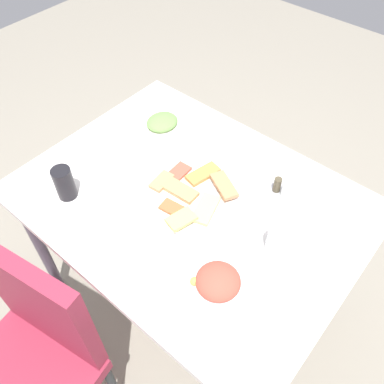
{
  "coord_description": "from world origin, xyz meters",
  "views": [
    {
      "loc": [
        -0.59,
        0.68,
        1.81
      ],
      "look_at": [
        -0.0,
        -0.0,
        0.77
      ],
      "focal_mm": 38.11,
      "sensor_mm": 36.0,
      "label": 1
    }
  ],
  "objects_px": {
    "drinking_glass": "(279,240)",
    "condiment_caddy": "(280,191)",
    "paper_napkin": "(108,168)",
    "pide_platter": "(193,194)",
    "spoon": "(104,170)",
    "salad_plate_greens": "(162,123)",
    "dining_table": "(191,212)",
    "salad_plate_rice": "(218,282)",
    "soda_can": "(64,183)",
    "dining_chair": "(30,354)",
    "fork": "(111,165)"
  },
  "relations": [
    {
      "from": "fork",
      "to": "condiment_caddy",
      "type": "xyz_separation_m",
      "value": [
        -0.55,
        -0.28,
        0.02
      ]
    },
    {
      "from": "fork",
      "to": "condiment_caddy",
      "type": "bearing_deg",
      "value": -131.06
    },
    {
      "from": "condiment_caddy",
      "to": "salad_plate_greens",
      "type": "bearing_deg",
      "value": -0.44
    },
    {
      "from": "dining_table",
      "to": "salad_plate_greens",
      "type": "distance_m",
      "value": 0.41
    },
    {
      "from": "salad_plate_rice",
      "to": "dining_table",
      "type": "bearing_deg",
      "value": -36.61
    },
    {
      "from": "pide_platter",
      "to": "salad_plate_greens",
      "type": "bearing_deg",
      "value": -31.44
    },
    {
      "from": "soda_can",
      "to": "paper_napkin",
      "type": "bearing_deg",
      "value": -92.69
    },
    {
      "from": "dining_table",
      "to": "soda_can",
      "type": "height_order",
      "value": "soda_can"
    },
    {
      "from": "pide_platter",
      "to": "soda_can",
      "type": "relative_size",
      "value": 2.76
    },
    {
      "from": "salad_plate_rice",
      "to": "spoon",
      "type": "relative_size",
      "value": 1.11
    },
    {
      "from": "soda_can",
      "to": "paper_napkin",
      "type": "distance_m",
      "value": 0.18
    },
    {
      "from": "condiment_caddy",
      "to": "soda_can",
      "type": "bearing_deg",
      "value": 40.32
    },
    {
      "from": "dining_table",
      "to": "salad_plate_rice",
      "type": "bearing_deg",
      "value": 143.39
    },
    {
      "from": "dining_table",
      "to": "soda_can",
      "type": "xyz_separation_m",
      "value": [
        0.33,
        0.26,
        0.14
      ]
    },
    {
      "from": "dining_chair",
      "to": "spoon",
      "type": "distance_m",
      "value": 0.66
    },
    {
      "from": "pide_platter",
      "to": "spoon",
      "type": "xyz_separation_m",
      "value": [
        0.32,
        0.12,
        -0.01
      ]
    },
    {
      "from": "pide_platter",
      "to": "condiment_caddy",
      "type": "distance_m",
      "value": 0.3
    },
    {
      "from": "paper_napkin",
      "to": "drinking_glass",
      "type": "bearing_deg",
      "value": -171.52
    },
    {
      "from": "dining_chair",
      "to": "pide_platter",
      "type": "height_order",
      "value": "dining_chair"
    },
    {
      "from": "dining_chair",
      "to": "soda_can",
      "type": "relative_size",
      "value": 7.28
    },
    {
      "from": "soda_can",
      "to": "pide_platter",
      "type": "bearing_deg",
      "value": -140.53
    },
    {
      "from": "dining_chair",
      "to": "pide_platter",
      "type": "xyz_separation_m",
      "value": [
        -0.1,
        -0.68,
        0.25
      ]
    },
    {
      "from": "fork",
      "to": "spoon",
      "type": "xyz_separation_m",
      "value": [
        0.0,
        0.04,
        0.0
      ]
    },
    {
      "from": "salad_plate_greens",
      "to": "spoon",
      "type": "bearing_deg",
      "value": 91.63
    },
    {
      "from": "dining_chair",
      "to": "soda_can",
      "type": "distance_m",
      "value": 0.56
    },
    {
      "from": "dining_table",
      "to": "salad_plate_rice",
      "type": "xyz_separation_m",
      "value": [
        -0.27,
        0.2,
        0.1
      ]
    },
    {
      "from": "pide_platter",
      "to": "drinking_glass",
      "type": "relative_size",
      "value": 3.02
    },
    {
      "from": "salad_plate_greens",
      "to": "dining_table",
      "type": "bearing_deg",
      "value": 147.38
    },
    {
      "from": "paper_napkin",
      "to": "spoon",
      "type": "distance_m",
      "value": 0.02
    },
    {
      "from": "dining_chair",
      "to": "spoon",
      "type": "bearing_deg",
      "value": -68.39
    },
    {
      "from": "salad_plate_greens",
      "to": "spoon",
      "type": "distance_m",
      "value": 0.32
    },
    {
      "from": "pide_platter",
      "to": "salad_plate_rice",
      "type": "bearing_deg",
      "value": 142.16
    },
    {
      "from": "dining_table",
      "to": "salad_plate_rice",
      "type": "distance_m",
      "value": 0.36
    },
    {
      "from": "salad_plate_rice",
      "to": "spoon",
      "type": "height_order",
      "value": "salad_plate_rice"
    },
    {
      "from": "pide_platter",
      "to": "paper_napkin",
      "type": "xyz_separation_m",
      "value": [
        0.32,
        0.1,
        -0.01
      ]
    },
    {
      "from": "pide_platter",
      "to": "spoon",
      "type": "bearing_deg",
      "value": 19.86
    },
    {
      "from": "drinking_glass",
      "to": "condiment_caddy",
      "type": "height_order",
      "value": "drinking_glass"
    },
    {
      "from": "pide_platter",
      "to": "soda_can",
      "type": "xyz_separation_m",
      "value": [
        0.33,
        0.27,
        0.05
      ]
    },
    {
      "from": "salad_plate_rice",
      "to": "soda_can",
      "type": "distance_m",
      "value": 0.61
    },
    {
      "from": "paper_napkin",
      "to": "fork",
      "type": "xyz_separation_m",
      "value": [
        0.0,
        -0.02,
        0.0
      ]
    },
    {
      "from": "salad_plate_rice",
      "to": "salad_plate_greens",
      "type": "bearing_deg",
      "value": -34.46
    },
    {
      "from": "dining_chair",
      "to": "fork",
      "type": "height_order",
      "value": "dining_chair"
    },
    {
      "from": "drinking_glass",
      "to": "spoon",
      "type": "height_order",
      "value": "drinking_glass"
    },
    {
      "from": "fork",
      "to": "condiment_caddy",
      "type": "distance_m",
      "value": 0.62
    },
    {
      "from": "salad_plate_greens",
      "to": "pide_platter",
      "type": "bearing_deg",
      "value": 148.56
    },
    {
      "from": "soda_can",
      "to": "spoon",
      "type": "distance_m",
      "value": 0.17
    },
    {
      "from": "condiment_caddy",
      "to": "paper_napkin",
      "type": "bearing_deg",
      "value": 28.53
    },
    {
      "from": "soda_can",
      "to": "condiment_caddy",
      "type": "height_order",
      "value": "soda_can"
    },
    {
      "from": "salad_plate_greens",
      "to": "drinking_glass",
      "type": "height_order",
      "value": "drinking_glass"
    },
    {
      "from": "paper_napkin",
      "to": "condiment_caddy",
      "type": "xyz_separation_m",
      "value": [
        -0.55,
        -0.3,
        0.02
      ]
    }
  ]
}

